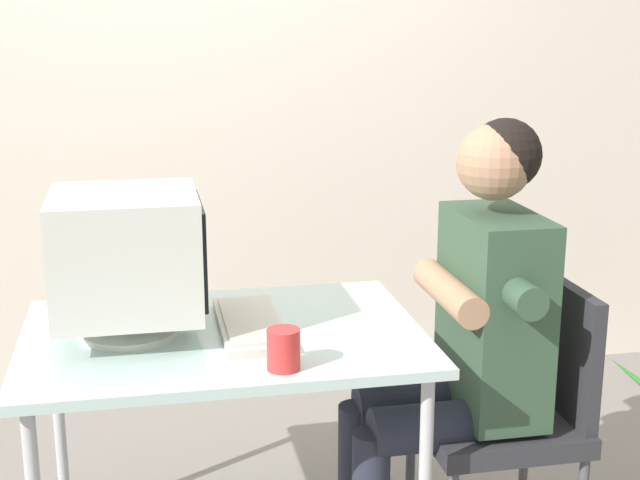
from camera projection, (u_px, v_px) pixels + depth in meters
wall_back at (259, 39)px, 3.69m from camera, size 8.00×0.10×3.00m
desk at (224, 353)px, 2.51m from camera, size 1.10×0.78×0.75m
crt_monitor at (128, 255)px, 2.41m from camera, size 0.40×0.39×0.40m
keyboard at (251, 324)px, 2.51m from camera, size 0.18×0.45×0.03m
office_chair at (516, 403)px, 2.69m from camera, size 0.45×0.45×0.84m
person_seated at (465, 326)px, 2.59m from camera, size 0.68×0.60×1.33m
desk_mug at (283, 349)px, 2.22m from camera, size 0.08×0.09×0.10m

